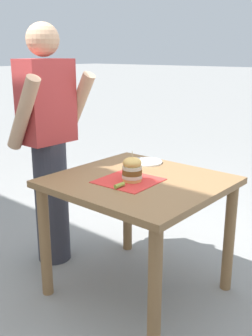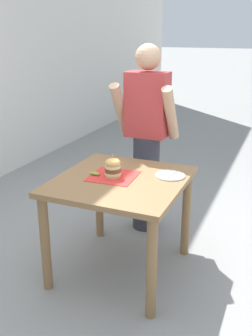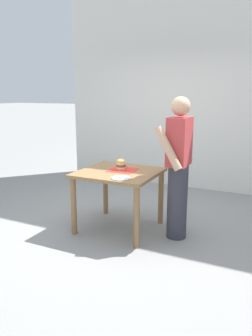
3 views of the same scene
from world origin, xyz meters
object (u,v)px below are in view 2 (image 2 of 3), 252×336
sandwich (113,168)px  pickle_spear (95,174)px  diner_across_table (147,138)px  side_plate_with_forks (170,176)px  patio_table (121,195)px  parked_car_near_curb (14,71)px

sandwich → pickle_spear: size_ratio=2.54×
diner_across_table → side_plate_with_forks: bearing=-54.7°
sandwich → diner_across_table: (-0.01, 0.75, 0.04)m
patio_table → diner_across_table: size_ratio=0.57×
parked_car_near_curb → pickle_spear: bearing=-48.1°
side_plate_with_forks → patio_table: bearing=-149.5°
side_plate_with_forks → diner_across_table: (-0.39, 0.56, 0.11)m
sandwich → side_plate_with_forks: 0.43m
diner_across_table → parked_car_near_curb: (-6.05, 5.83, -0.16)m
pickle_spear → parked_car_near_curb: size_ratio=0.02×
patio_table → side_plate_with_forks: (0.32, 0.19, 0.14)m
patio_table → side_plate_with_forks: size_ratio=4.40×
sandwich → diner_across_table: 0.75m
pickle_spear → patio_table: bearing=5.9°
sandwich → parked_car_near_curb: parked_car_near_curb is taller
sandwich → diner_across_table: bearing=90.9°
sandwich → side_plate_with_forks: (0.38, 0.19, -0.07)m
patio_table → parked_car_near_curb: (-6.12, 6.58, 0.08)m
patio_table → parked_car_near_curb: bearing=132.9°
pickle_spear → diner_across_table: bearing=80.8°
sandwich → side_plate_with_forks: bearing=26.8°
pickle_spear → parked_car_near_curb: (-5.92, 6.60, -0.06)m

